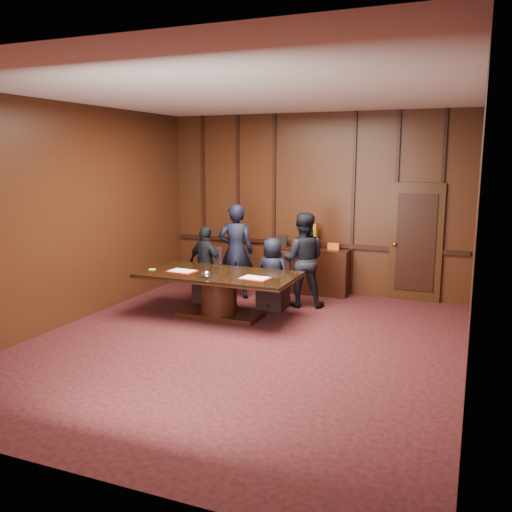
% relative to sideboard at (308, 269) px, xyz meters
% --- Properties ---
extents(room, '(7.00, 7.04, 3.50)m').
position_rel_sideboard_xyz_m(room, '(0.07, -3.12, 1.24)').
color(room, black).
rests_on(room, ground).
extents(sideboard, '(1.60, 0.45, 1.54)m').
position_rel_sideboard_xyz_m(sideboard, '(0.00, 0.00, 0.00)').
color(sideboard, black).
rests_on(sideboard, ground).
extents(conference_table, '(2.62, 1.32, 0.76)m').
position_rel_sideboard_xyz_m(conference_table, '(-0.90, -2.16, 0.02)').
color(conference_table, black).
rests_on(conference_table, ground).
extents(folder_left, '(0.49, 0.37, 0.02)m').
position_rel_sideboard_xyz_m(folder_left, '(-1.52, -2.29, 0.28)').
color(folder_left, '#B81411').
rests_on(folder_left, conference_table).
extents(folder_right, '(0.49, 0.37, 0.02)m').
position_rel_sideboard_xyz_m(folder_right, '(-0.18, -2.33, 0.28)').
color(folder_right, '#B81411').
rests_on(folder_right, conference_table).
extents(inkstand, '(0.20, 0.14, 0.12)m').
position_rel_sideboard_xyz_m(inkstand, '(-0.90, -2.61, 0.33)').
color(inkstand, white).
rests_on(inkstand, conference_table).
extents(notepad, '(0.11, 0.09, 0.01)m').
position_rel_sideboard_xyz_m(notepad, '(-2.07, -2.36, 0.28)').
color(notepad, '#E9D872').
rests_on(notepad, conference_table).
extents(chair_left, '(0.57, 0.57, 0.99)m').
position_rel_sideboard_xyz_m(chair_left, '(-1.56, -1.28, -0.19)').
color(chair_left, black).
rests_on(chair_left, ground).
extents(chair_right, '(0.48, 0.48, 0.99)m').
position_rel_sideboard_xyz_m(chair_right, '(-0.25, -1.28, -0.19)').
color(chair_right, black).
rests_on(chair_right, ground).
extents(signatory_left, '(0.90, 0.58, 1.42)m').
position_rel_sideboard_xyz_m(signatory_left, '(-1.55, -1.36, 0.22)').
color(signatory_left, black).
rests_on(signatory_left, ground).
extents(signatory_right, '(0.65, 0.44, 1.28)m').
position_rel_sideboard_xyz_m(signatory_right, '(-0.25, -1.36, 0.15)').
color(signatory_right, black).
rests_on(signatory_right, ground).
extents(witness_left, '(0.76, 0.62, 1.80)m').
position_rel_sideboard_xyz_m(witness_left, '(-1.16, -0.88, 0.42)').
color(witness_left, black).
rests_on(witness_left, ground).
extents(witness_right, '(0.96, 0.83, 1.70)m').
position_rel_sideboard_xyz_m(witness_right, '(0.17, -0.95, 0.36)').
color(witness_right, black).
rests_on(witness_right, ground).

